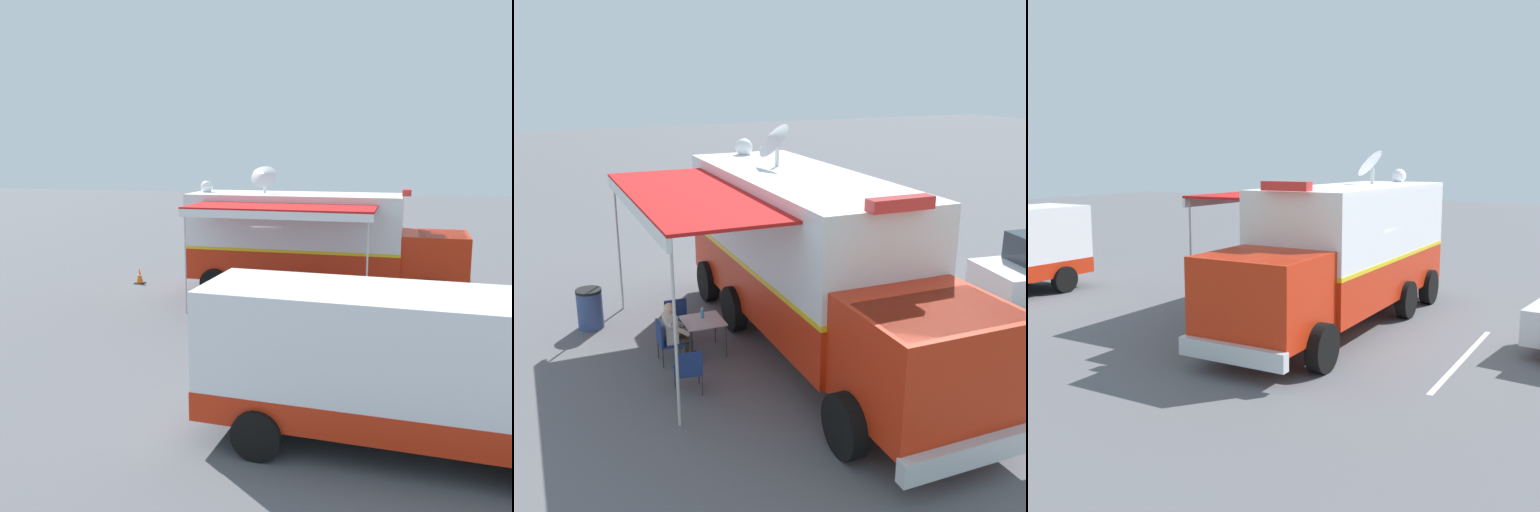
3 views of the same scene
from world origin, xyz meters
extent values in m
plane|color=#5B5B60|center=(0.00, 0.00, 0.00)|extent=(100.00, 100.00, 0.00)
cube|color=silver|center=(-3.39, 2.30, 0.00)|extent=(0.26, 4.80, 0.01)
cube|color=red|center=(0.00, 0.00, 1.15)|extent=(2.72, 7.27, 1.10)
cube|color=white|center=(0.00, 0.00, 2.55)|extent=(2.72, 7.27, 1.70)
cube|color=yellow|center=(0.00, 0.00, 1.70)|extent=(2.74, 7.29, 0.10)
cube|color=red|center=(0.14, 4.65, 1.45)|extent=(2.36, 2.17, 1.70)
cube|color=#28333D|center=(0.15, 4.85, 1.95)|extent=(2.19, 1.53, 0.70)
cube|color=silver|center=(0.17, 5.78, 0.55)|extent=(2.38, 0.27, 0.36)
cylinder|color=black|center=(-1.12, 4.49, 0.50)|extent=(0.33, 1.01, 1.00)
cylinder|color=black|center=(1.38, 4.41, 0.50)|extent=(0.33, 1.01, 1.00)
cylinder|color=black|center=(-1.27, -0.50, 0.50)|extent=(0.33, 1.01, 1.00)
cylinder|color=black|center=(1.23, -0.58, 0.50)|extent=(0.33, 1.01, 1.00)
cylinder|color=black|center=(-1.33, -2.48, 0.50)|extent=(0.33, 1.01, 1.00)
cylinder|color=black|center=(1.17, -2.56, 0.50)|extent=(0.33, 1.01, 1.00)
cube|color=white|center=(0.00, 0.00, 3.45)|extent=(2.72, 7.27, 0.10)
cube|color=red|center=(0.11, 3.70, 3.62)|extent=(1.11, 0.31, 0.20)
cylinder|color=silver|center=(-0.03, -1.08, 3.73)|extent=(0.10, 0.10, 0.45)
cone|color=silver|center=(0.12, -1.08, 4.13)|extent=(0.74, 0.92, 0.81)
sphere|color=white|center=(-0.10, -3.20, 3.68)|extent=(0.44, 0.44, 0.44)
cube|color=red|center=(2.35, -0.07, 3.25)|extent=(2.37, 5.82, 0.06)
cube|color=white|center=(3.41, -0.10, 3.11)|extent=(0.25, 5.76, 0.24)
cylinder|color=silver|center=(3.43, 2.63, 1.63)|extent=(0.05, 0.05, 3.25)
cylinder|color=silver|center=(3.27, -2.83, 1.63)|extent=(0.05, 0.05, 3.25)
cube|color=silver|center=(2.24, 0.27, 0.71)|extent=(0.82, 0.82, 0.03)
cylinder|color=#333338|center=(1.88, 0.66, 0.35)|extent=(0.03, 0.03, 0.70)
cylinder|color=#333338|center=(2.62, 0.63, 0.35)|extent=(0.03, 0.03, 0.70)
cylinder|color=#333338|center=(1.86, -0.08, 0.35)|extent=(0.03, 0.03, 0.70)
cylinder|color=#333338|center=(2.60, -0.11, 0.35)|extent=(0.03, 0.03, 0.70)
cylinder|color=#4C99D8|center=(2.21, 0.17, 0.83)|extent=(0.07, 0.07, 0.20)
cylinder|color=white|center=(2.21, 0.17, 0.94)|extent=(0.04, 0.04, 0.02)
cube|color=navy|center=(2.94, 0.38, 0.42)|extent=(0.49, 0.49, 0.04)
cube|color=navy|center=(3.16, 0.37, 0.65)|extent=(0.05, 0.48, 0.44)
cylinder|color=#333338|center=(2.71, 0.16, 0.21)|extent=(0.02, 0.02, 0.42)
cylinder|color=#333338|center=(2.73, 0.60, 0.21)|extent=(0.02, 0.02, 0.42)
cylinder|color=#333338|center=(3.15, 0.15, 0.21)|extent=(0.02, 0.02, 0.42)
cylinder|color=#333338|center=(3.17, 0.59, 0.21)|extent=(0.02, 0.02, 0.42)
cube|color=navy|center=(2.54, -0.48, 0.42)|extent=(0.49, 0.49, 0.04)
cube|color=navy|center=(2.53, -0.70, 0.65)|extent=(0.48, 0.05, 0.44)
cylinder|color=#333338|center=(2.33, -0.25, 0.21)|extent=(0.02, 0.02, 0.42)
cylinder|color=#333338|center=(2.77, -0.26, 0.21)|extent=(0.02, 0.02, 0.42)
cylinder|color=#333338|center=(2.31, -0.69, 0.21)|extent=(0.02, 0.02, 0.42)
cylinder|color=#333338|center=(2.75, -0.70, 0.21)|extent=(0.02, 0.02, 0.42)
cube|color=navy|center=(2.98, 1.64, 0.42)|extent=(0.55, 0.55, 0.04)
cube|color=navy|center=(3.02, 1.85, 0.65)|extent=(0.48, 0.12, 0.44)
cylinder|color=#333338|center=(3.16, 1.38, 0.21)|extent=(0.02, 0.02, 0.42)
cylinder|color=#333338|center=(2.73, 1.46, 0.21)|extent=(0.02, 0.02, 0.42)
cylinder|color=#333338|center=(3.23, 1.82, 0.21)|extent=(0.02, 0.02, 0.42)
cylinder|color=#333338|center=(2.80, 1.89, 0.21)|extent=(0.02, 0.02, 0.42)
cube|color=silver|center=(2.94, 0.38, 0.72)|extent=(0.25, 0.37, 0.56)
sphere|color=beige|center=(2.94, 0.38, 1.14)|extent=(0.22, 0.22, 0.22)
cylinder|color=silver|center=(2.81, 0.15, 0.76)|extent=(0.43, 0.10, 0.34)
cylinder|color=silver|center=(2.83, 0.61, 0.76)|extent=(0.43, 0.10, 0.34)
cylinder|color=#383323|center=(2.76, 0.28, 0.44)|extent=(0.38, 0.14, 0.13)
cylinder|color=#383323|center=(2.58, 0.29, 0.21)|extent=(0.11, 0.11, 0.42)
cube|color=black|center=(2.52, 0.29, 0.04)|extent=(0.24, 0.11, 0.07)
cylinder|color=#383323|center=(2.76, 0.48, 0.44)|extent=(0.38, 0.14, 0.13)
cylinder|color=#383323|center=(2.58, 0.49, 0.21)|extent=(0.11, 0.11, 0.42)
cube|color=black|center=(2.52, 0.49, 0.04)|extent=(0.24, 0.11, 0.07)
cylinder|color=#384C7F|center=(4.14, -1.99, 0.42)|extent=(0.56, 0.56, 0.85)
cylinder|color=black|center=(4.14, -1.99, 0.88)|extent=(0.57, 0.57, 0.06)
cube|color=black|center=(-0.24, -5.95, 0.01)|extent=(0.36, 0.36, 0.03)
cone|color=orange|center=(-0.24, -5.95, 0.31)|extent=(0.26, 0.26, 0.55)
cylinder|color=white|center=(-0.24, -5.95, 0.33)|extent=(0.17, 0.17, 0.06)
cylinder|color=black|center=(-5.48, 0.22, 0.32)|extent=(0.67, 0.31, 0.64)
camera|label=1|loc=(20.00, 3.28, 4.93)|focal=41.45mm
camera|label=2|loc=(5.65, 11.13, 5.60)|focal=42.55mm
camera|label=3|loc=(-6.08, 15.36, 4.16)|focal=44.01mm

